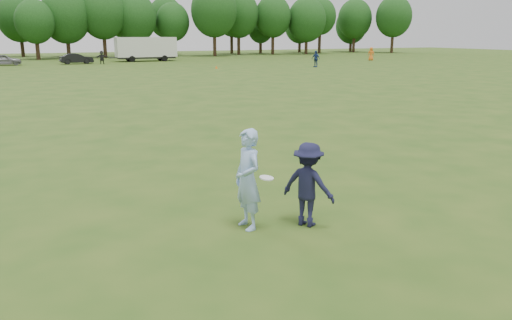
{
  "coord_description": "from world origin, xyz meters",
  "views": [
    {
      "loc": [
        -4.32,
        -7.79,
        3.64
      ],
      "look_at": [
        -0.07,
        1.28,
        1.1
      ],
      "focal_mm": 35.0,
      "sensor_mm": 36.0,
      "label": 1
    }
  ],
  "objects_px": {
    "player_far_c": "(371,54)",
    "car_e": "(3,60)",
    "field_cone": "(216,67)",
    "player_far_b": "(316,59)",
    "cargo_trailer": "(146,48)",
    "player_far_d": "(102,57)",
    "thrower": "(248,179)",
    "car_f": "(76,59)",
    "defender": "(308,185)"
  },
  "relations": [
    {
      "from": "defender",
      "to": "car_f",
      "type": "xyz_separation_m",
      "value": [
        1.77,
        58.71,
        -0.18
      ]
    },
    {
      "from": "player_far_d",
      "to": "cargo_trailer",
      "type": "bearing_deg",
      "value": 35.33
    },
    {
      "from": "player_far_c",
      "to": "car_e",
      "type": "height_order",
      "value": "player_far_c"
    },
    {
      "from": "player_far_b",
      "to": "thrower",
      "type": "bearing_deg",
      "value": -56.79
    },
    {
      "from": "thrower",
      "to": "car_f",
      "type": "height_order",
      "value": "thrower"
    },
    {
      "from": "player_far_b",
      "to": "defender",
      "type": "bearing_deg",
      "value": -55.45
    },
    {
      "from": "field_cone",
      "to": "cargo_trailer",
      "type": "relative_size",
      "value": 0.03
    },
    {
      "from": "car_f",
      "to": "car_e",
      "type": "bearing_deg",
      "value": 82.44
    },
    {
      "from": "car_e",
      "to": "player_far_c",
      "type": "bearing_deg",
      "value": -105.67
    },
    {
      "from": "defender",
      "to": "player_far_b",
      "type": "xyz_separation_m",
      "value": [
        25.5,
        40.93,
        0.09
      ]
    },
    {
      "from": "player_far_c",
      "to": "field_cone",
      "type": "relative_size",
      "value": 6.14
    },
    {
      "from": "player_far_c",
      "to": "field_cone",
      "type": "height_order",
      "value": "player_far_c"
    },
    {
      "from": "car_f",
      "to": "cargo_trailer",
      "type": "height_order",
      "value": "cargo_trailer"
    },
    {
      "from": "defender",
      "to": "car_f",
      "type": "relative_size",
      "value": 0.42
    },
    {
      "from": "thrower",
      "to": "player_far_d",
      "type": "xyz_separation_m",
      "value": [
        5.7,
        56.7,
        -0.15
      ]
    },
    {
      "from": "car_f",
      "to": "defender",
      "type": "bearing_deg",
      "value": 172.84
    },
    {
      "from": "player_far_b",
      "to": "cargo_trailer",
      "type": "bearing_deg",
      "value": -168.32
    },
    {
      "from": "car_f",
      "to": "cargo_trailer",
      "type": "xyz_separation_m",
      "value": [
        9.33,
        2.63,
        1.13
      ]
    },
    {
      "from": "defender",
      "to": "car_f",
      "type": "bearing_deg",
      "value": -35.48
    },
    {
      "from": "player_far_d",
      "to": "field_cone",
      "type": "xyz_separation_m",
      "value": [
        9.9,
        -13.73,
        -0.67
      ]
    },
    {
      "from": "defender",
      "to": "field_cone",
      "type": "height_order",
      "value": "defender"
    },
    {
      "from": "thrower",
      "to": "player_far_d",
      "type": "bearing_deg",
      "value": 169.35
    },
    {
      "from": "car_f",
      "to": "field_cone",
      "type": "xyz_separation_m",
      "value": [
        12.72,
        -15.38,
        -0.5
      ]
    },
    {
      "from": "player_far_b",
      "to": "player_far_d",
      "type": "xyz_separation_m",
      "value": [
        -20.91,
        16.13,
        -0.09
      ]
    },
    {
      "from": "player_far_d",
      "to": "car_e",
      "type": "height_order",
      "value": "player_far_d"
    },
    {
      "from": "defender",
      "to": "car_e",
      "type": "xyz_separation_m",
      "value": [
        -6.43,
        59.01,
        -0.14
      ]
    },
    {
      "from": "player_far_c",
      "to": "car_e",
      "type": "relative_size",
      "value": 0.46
    },
    {
      "from": "player_far_b",
      "to": "cargo_trailer",
      "type": "height_order",
      "value": "cargo_trailer"
    },
    {
      "from": "thrower",
      "to": "field_cone",
      "type": "bearing_deg",
      "value": 155.14
    },
    {
      "from": "defender",
      "to": "cargo_trailer",
      "type": "bearing_deg",
      "value": -44.01
    },
    {
      "from": "defender",
      "to": "player_far_b",
      "type": "height_order",
      "value": "player_far_b"
    },
    {
      "from": "thrower",
      "to": "car_f",
      "type": "bearing_deg",
      "value": 172.27
    },
    {
      "from": "thrower",
      "to": "field_cone",
      "type": "xyz_separation_m",
      "value": [
        15.6,
        42.97,
        -0.82
      ]
    },
    {
      "from": "thrower",
      "to": "player_far_c",
      "type": "relative_size",
      "value": 1.05
    },
    {
      "from": "thrower",
      "to": "player_far_b",
      "type": "height_order",
      "value": "thrower"
    },
    {
      "from": "car_e",
      "to": "car_f",
      "type": "bearing_deg",
      "value": -96.44
    },
    {
      "from": "field_cone",
      "to": "car_f",
      "type": "bearing_deg",
      "value": 129.59
    },
    {
      "from": "defender",
      "to": "player_far_d",
      "type": "xyz_separation_m",
      "value": [
        4.59,
        57.06,
        -0.01
      ]
    },
    {
      "from": "player_far_c",
      "to": "field_cone",
      "type": "xyz_separation_m",
      "value": [
        -25.48,
        -6.37,
        -0.77
      ]
    },
    {
      "from": "car_e",
      "to": "car_f",
      "type": "relative_size",
      "value": 1.02
    },
    {
      "from": "cargo_trailer",
      "to": "defender",
      "type": "bearing_deg",
      "value": -100.26
    },
    {
      "from": "player_far_b",
      "to": "player_far_c",
      "type": "bearing_deg",
      "value": 97.67
    },
    {
      "from": "car_e",
      "to": "cargo_trailer",
      "type": "bearing_deg",
      "value": -86.77
    },
    {
      "from": "player_far_c",
      "to": "player_far_d",
      "type": "distance_m",
      "value": 36.14
    },
    {
      "from": "field_cone",
      "to": "car_e",
      "type": "bearing_deg",
      "value": 143.14
    },
    {
      "from": "player_far_d",
      "to": "car_f",
      "type": "xyz_separation_m",
      "value": [
        -2.82,
        1.65,
        -0.17
      ]
    },
    {
      "from": "cargo_trailer",
      "to": "car_e",
      "type": "bearing_deg",
      "value": -172.45
    },
    {
      "from": "defender",
      "to": "player_far_c",
      "type": "height_order",
      "value": "player_far_c"
    },
    {
      "from": "player_far_b",
      "to": "car_f",
      "type": "relative_size",
      "value": 0.46
    },
    {
      "from": "cargo_trailer",
      "to": "player_far_d",
      "type": "bearing_deg",
      "value": -146.71
    }
  ]
}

